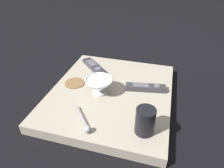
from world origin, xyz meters
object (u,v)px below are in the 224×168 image
(tv_remote_near, at_px, (93,66))
(drink_coaster, at_px, (75,83))
(teaspoon, at_px, (86,127))
(tv_remote_far, at_px, (146,88))
(cereal_bowl, at_px, (99,85))
(coffee_mug, at_px, (145,121))

(tv_remote_near, distance_m, drink_coaster, 0.18)
(teaspoon, relative_size, tv_remote_near, 0.71)
(tv_remote_near, relative_size, tv_remote_far, 0.91)
(cereal_bowl, distance_m, tv_remote_far, 0.22)
(teaspoon, height_order, tv_remote_far, same)
(cereal_bowl, relative_size, tv_remote_near, 0.73)
(tv_remote_far, height_order, drink_coaster, tv_remote_far)
(cereal_bowl, relative_size, drink_coaster, 1.30)
(tv_remote_near, bearing_deg, tv_remote_far, -113.22)
(cereal_bowl, xyz_separation_m, tv_remote_far, (0.08, -0.20, -0.03))
(coffee_mug, xyz_separation_m, teaspoon, (-0.05, 0.21, -0.04))
(coffee_mug, bearing_deg, cereal_bowl, 52.08)
(coffee_mug, height_order, tv_remote_near, coffee_mug)
(cereal_bowl, distance_m, coffee_mug, 0.30)
(tv_remote_near, xyz_separation_m, drink_coaster, (-0.18, 0.04, -0.01))
(cereal_bowl, height_order, tv_remote_far, cereal_bowl)
(drink_coaster, bearing_deg, tv_remote_far, -83.12)
(tv_remote_near, bearing_deg, cereal_bowl, -153.27)
(coffee_mug, bearing_deg, tv_remote_near, 40.73)
(coffee_mug, xyz_separation_m, drink_coaster, (0.22, 0.38, -0.05))
(teaspoon, distance_m, tv_remote_far, 0.36)
(cereal_bowl, height_order, coffee_mug, coffee_mug)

